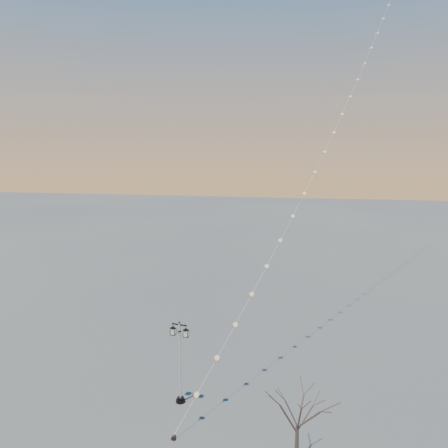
% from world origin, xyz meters
% --- Properties ---
extents(ground, '(300.00, 300.00, 0.00)m').
position_xyz_m(ground, '(0.00, 0.00, 0.00)').
color(ground, '#4F514F').
rests_on(ground, ground).
extents(street_lamp, '(1.33, 0.59, 5.27)m').
position_xyz_m(street_lamp, '(-2.23, 3.93, 2.92)').
color(street_lamp, black).
rests_on(street_lamp, ground).
extents(bare_tree, '(2.57, 2.57, 4.27)m').
position_xyz_m(bare_tree, '(5.20, -0.40, 2.96)').
color(bare_tree, '#493830').
rests_on(bare_tree, ground).
extents(kite_train, '(19.86, 50.34, 47.47)m').
position_xyz_m(kite_train, '(8.21, 25.20, 23.66)').
color(kite_train, black).
rests_on(kite_train, ground).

